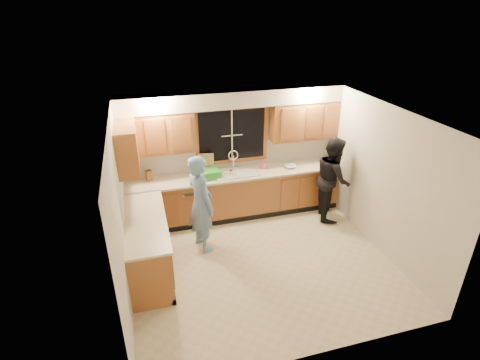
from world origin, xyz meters
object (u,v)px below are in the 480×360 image
Objects in this scene: stove at (150,267)px; knife_block at (149,175)px; sink at (236,176)px; dish_crate at (210,174)px; bowl at (290,166)px; soap_bottle at (264,164)px; woman at (333,178)px; man at (201,204)px; dishwasher at (194,202)px.

knife_block is at bearing 85.24° from stove.
sink is 0.53m from dish_crate.
bowl reaches higher than stove.
soap_bottle reaches higher than stove.
bowl is at bearing -11.92° from soap_bottle.
woman is 7.11× the size of bowl.
stove is at bearing -126.01° from dish_crate.
woman is 9.59× the size of soap_bottle.
man is 1.76m from soap_bottle.
man reaches higher than dishwasher.
knife_block is (-3.43, 0.71, 0.19)m from woman.
knife_block is at bearing 95.19° from woman.
stove is at bearing -117.69° from dishwasher.
sink is 0.96× the size of stove.
dish_crate is (1.12, -0.20, -0.02)m from knife_block.
knife_block is 2.76m from bowl.
bowl is (1.98, 0.87, 0.08)m from man.
man is 2.16m from bowl.
stove is at bearing -141.68° from soap_bottle.
woman is at bearing -37.31° from bowl.
sink is 1.05× the size of dishwasher.
sink is at bearing 89.53° from woman.
sink is 1.65m from knife_block.
man reaches higher than dish_crate.
knife_block is 1.13× the size of soap_bottle.
woman reaches higher than soap_bottle.
knife_block reaches higher than bowl.
man reaches higher than stove.
soap_bottle is at bearing 168.08° from bowl.
dishwasher is at bearing 173.56° from dish_crate.
dishwasher is 4.73× the size of soap_bottle.
knife_block is (-1.64, 0.15, 0.15)m from sink.
stove is 3.10m from soap_bottle.
sink is 2.58× the size of dish_crate.
knife_block reaches higher than soap_bottle.
woman is at bearing -11.68° from dishwasher.
sink is at bearing 0.99° from dishwasher.
dish_crate is (0.34, -0.04, 0.59)m from dishwasher.
dish_crate is 1.42× the size of bowl.
knife_block reaches higher than stove.
sink reaches higher than bowl.
man is at bearing -156.19° from bowl.
dishwasher is 2.04m from stove.
knife_block is at bearing 169.79° from dish_crate.
dishwasher is at bearing 95.22° from woman.
bowl is at bearing -84.24° from man.
man is 2.68m from woman.
woman is at bearing -27.59° from soap_bottle.
dish_crate is at bearing -40.07° from man.
dish_crate is at bearing -179.68° from bowl.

